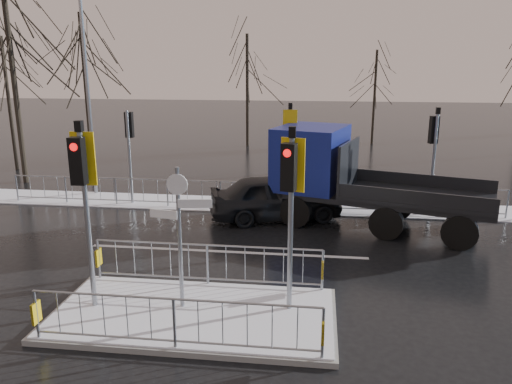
# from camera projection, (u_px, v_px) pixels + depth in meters

# --- Properties ---
(ground) EXTENTS (120.00, 120.00, 0.00)m
(ground) POSITION_uv_depth(u_px,v_px,m) (194.00, 317.00, 10.62)
(ground) COLOR black
(ground) RESTS_ON ground
(snow_verge) EXTENTS (30.00, 2.00, 0.04)m
(snow_verge) POSITION_uv_depth(u_px,v_px,m) (250.00, 205.00, 18.86)
(snow_verge) COLOR white
(snow_verge) RESTS_ON ground
(lane_markings) EXTENTS (8.00, 11.38, 0.01)m
(lane_markings) POSITION_uv_depth(u_px,v_px,m) (190.00, 325.00, 10.30)
(lane_markings) COLOR silver
(lane_markings) RESTS_ON ground
(traffic_island) EXTENTS (6.00, 3.04, 4.15)m
(traffic_island) POSITION_uv_depth(u_px,v_px,m) (193.00, 300.00, 10.53)
(traffic_island) COLOR slate
(traffic_island) RESTS_ON ground
(far_kerb_fixtures) EXTENTS (18.00, 0.65, 3.83)m
(far_kerb_fixtures) POSITION_uv_depth(u_px,v_px,m) (256.00, 182.00, 18.09)
(far_kerb_fixtures) COLOR gray
(far_kerb_fixtures) RESTS_ON ground
(car_far_lane) EXTENTS (4.86, 3.10, 1.54)m
(car_far_lane) POSITION_uv_depth(u_px,v_px,m) (276.00, 197.00, 17.07)
(car_far_lane) COLOR black
(car_far_lane) RESTS_ON ground
(flatbed_truck) EXTENTS (7.29, 4.39, 3.18)m
(flatbed_truck) POSITION_uv_depth(u_px,v_px,m) (339.00, 173.00, 16.53)
(flatbed_truck) COLOR black
(flatbed_truck) RESTS_ON ground
(tree_near_a) EXTENTS (4.75, 4.75, 8.97)m
(tree_near_a) POSITION_uv_depth(u_px,v_px,m) (9.00, 41.00, 20.89)
(tree_near_a) COLOR black
(tree_near_a) RESTS_ON ground
(tree_near_b) EXTENTS (4.00, 4.00, 7.55)m
(tree_near_b) POSITION_uv_depth(u_px,v_px,m) (84.00, 64.00, 22.27)
(tree_near_b) COLOR black
(tree_near_b) RESTS_ON ground
(tree_near_c) EXTENTS (3.50, 3.50, 6.61)m
(tree_near_c) POSITION_uv_depth(u_px,v_px,m) (6.00, 78.00, 23.94)
(tree_near_c) COLOR black
(tree_near_c) RESTS_ON ground
(tree_far_a) EXTENTS (3.75, 3.75, 7.08)m
(tree_far_a) POSITION_uv_depth(u_px,v_px,m) (247.00, 69.00, 30.74)
(tree_far_a) COLOR black
(tree_far_a) RESTS_ON ground
(tree_far_b) EXTENTS (3.25, 3.25, 6.14)m
(tree_far_b) POSITION_uv_depth(u_px,v_px,m) (376.00, 79.00, 31.85)
(tree_far_b) COLOR black
(tree_far_b) RESTS_ON ground
(street_lamp_left) EXTENTS (1.25, 0.18, 8.20)m
(street_lamp_left) POSITION_uv_depth(u_px,v_px,m) (89.00, 82.00, 19.37)
(street_lamp_left) COLOR gray
(street_lamp_left) RESTS_ON ground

